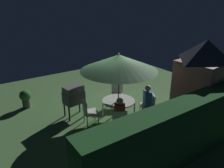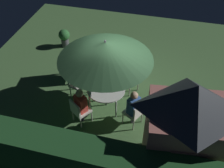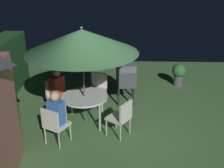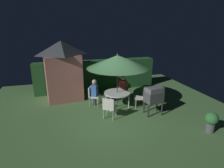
% 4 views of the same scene
% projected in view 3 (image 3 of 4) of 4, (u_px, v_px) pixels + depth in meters
% --- Properties ---
extents(ground_plane, '(11.00, 11.00, 0.00)m').
position_uv_depth(ground_plane, '(115.00, 130.00, 6.85)').
color(ground_plane, '#47703D').
extents(patio_table, '(1.18, 1.18, 0.72)m').
position_uv_depth(patio_table, '(84.00, 98.00, 6.99)').
color(patio_table, white).
rests_on(patio_table, ground).
extents(patio_umbrella, '(2.65, 2.65, 2.46)m').
position_uv_depth(patio_umbrella, '(82.00, 41.00, 6.43)').
color(patio_umbrella, '#4C4C51').
rests_on(patio_umbrella, ground).
extents(bbq_grill, '(0.76, 0.59, 1.20)m').
position_uv_depth(bbq_grill, '(126.00, 74.00, 8.04)').
color(bbq_grill, '#47474C').
rests_on(bbq_grill, ground).
extents(chair_near_shed, '(0.64, 0.64, 0.90)m').
position_uv_depth(chair_near_shed, '(56.00, 93.00, 7.62)').
color(chair_near_shed, silver).
rests_on(chair_near_shed, ground).
extents(chair_far_side, '(0.63, 0.62, 0.90)m').
position_uv_depth(chair_far_side, '(54.00, 124.00, 6.13)').
color(chair_far_side, silver).
rests_on(chair_far_side, ground).
extents(chair_toward_hedge, '(0.64, 0.64, 0.90)m').
position_uv_depth(chair_toward_hedge, '(121.00, 116.00, 6.44)').
color(chair_toward_hedge, silver).
rests_on(chair_toward_hedge, ground).
extents(chair_toward_house, '(0.56, 0.55, 0.90)m').
position_uv_depth(chair_toward_house, '(98.00, 87.00, 8.05)').
color(chair_toward_house, silver).
rests_on(chair_toward_house, ground).
extents(potted_plant_by_shed, '(0.45, 0.45, 0.75)m').
position_uv_depth(potted_plant_by_shed, '(179.00, 73.00, 9.34)').
color(potted_plant_by_shed, '#4C4C51').
rests_on(potted_plant_by_shed, ground).
extents(person_in_red, '(0.42, 0.39, 1.26)m').
position_uv_depth(person_in_red, '(57.00, 85.00, 7.47)').
color(person_in_red, '#CC3D33').
rests_on(person_in_red, ground).
extents(person_in_blue, '(0.37, 0.41, 1.26)m').
position_uv_depth(person_in_blue, '(56.00, 111.00, 6.10)').
color(person_in_blue, '#3866B2').
rests_on(person_in_blue, ground).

